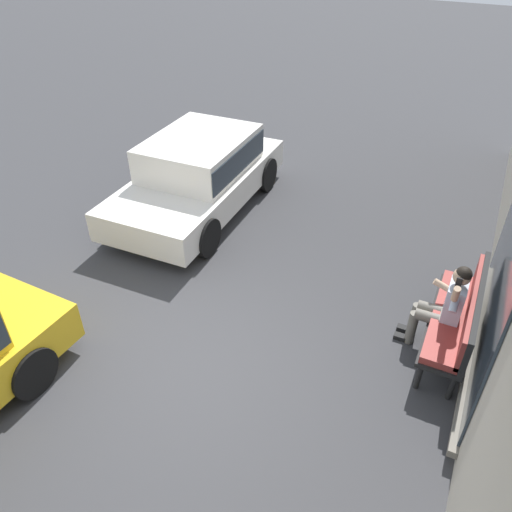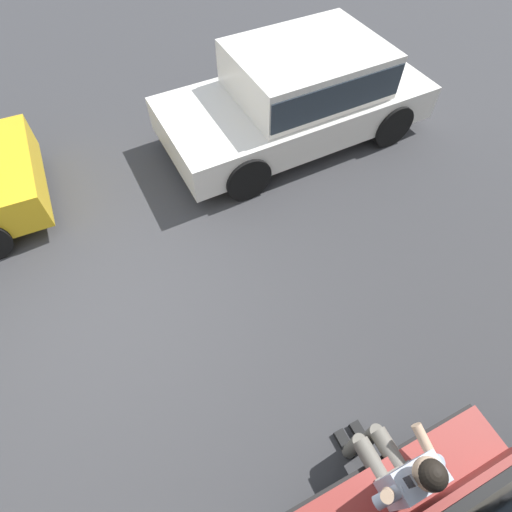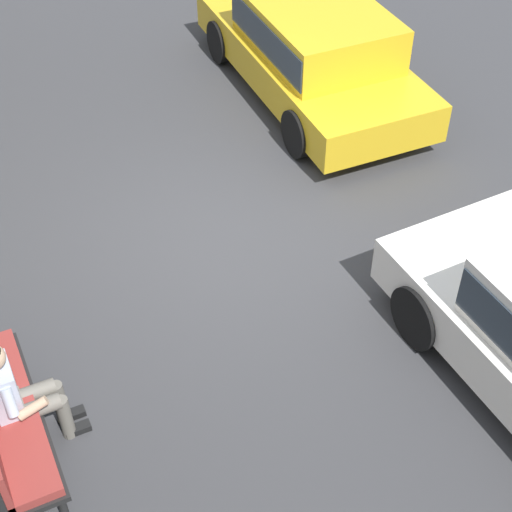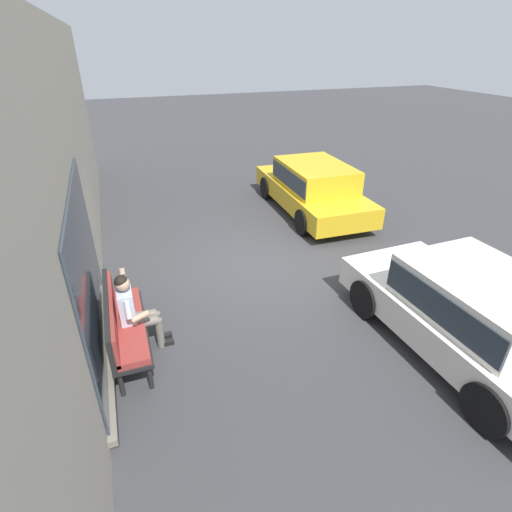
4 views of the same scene
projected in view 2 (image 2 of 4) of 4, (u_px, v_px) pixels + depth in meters
The scene contains 4 objects.
ground_plane at pixel (109, 324), 4.64m from camera, with size 60.00×60.00×0.00m, color #38383A.
bench at pixel (416, 498), 3.12m from camera, with size 1.94×0.55×1.02m.
person_on_phone at pixel (398, 469), 3.12m from camera, with size 0.73×0.74×1.36m.
parked_car_near at pixel (300, 91), 6.02m from camera, with size 4.16×2.05×1.42m.
Camera 2 is at (-0.65, 2.60, 4.23)m, focal length 28.00 mm.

